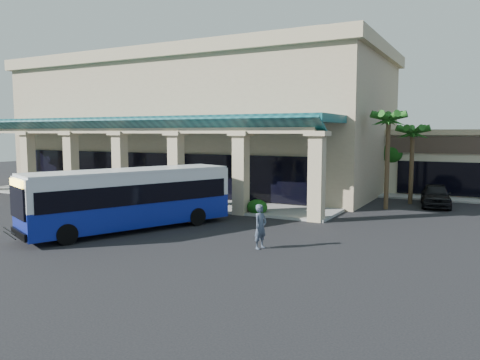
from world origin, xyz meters
The scene contains 9 objects.
ground centered at (0.00, 0.00, 0.00)m, with size 110.00×110.00×0.00m, color black.
main_building centered at (-8.00, 16.00, 5.67)m, with size 30.80×14.80×11.35m, color tan, non-canonical shape.
arcade centered at (-8.00, 6.80, 2.85)m, with size 30.00×6.20×5.70m, color #0B3D43, non-canonical shape.
palm_0 centered at (8.50, 11.00, 3.30)m, with size 2.40×2.40×6.60m, color #184C14, non-canonical shape.
palm_1 centered at (9.50, 14.00, 2.90)m, with size 2.40×2.40×5.80m, color #184C14, non-canonical shape.
broadleaf_tree centered at (7.50, 19.00, 2.41)m, with size 2.60×2.60×4.81m, color #10400E, non-canonical shape.
transit_bus centered at (-1.15, -1.11, 1.47)m, with size 2.44×10.50×2.93m, color navy, non-canonical shape.
pedestrian centered at (5.90, -1.44, 0.90)m, with size 0.66×0.43×1.81m, color #404C5F.
car_silver centered at (11.08, 13.54, 0.73)m, with size 1.72×4.28×1.46m, color black.
Camera 1 is at (13.87, -18.22, 4.68)m, focal length 35.00 mm.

